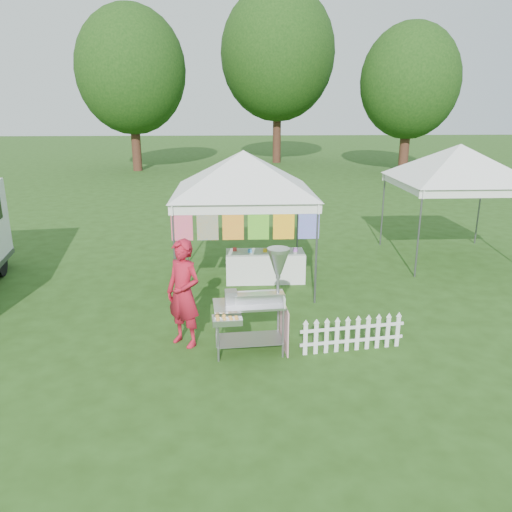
{
  "coord_description": "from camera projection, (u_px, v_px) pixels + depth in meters",
  "views": [
    {
      "loc": [
        -0.29,
        -7.47,
        3.95
      ],
      "look_at": [
        0.19,
        1.87,
        1.1
      ],
      "focal_mm": 35.0,
      "sensor_mm": 36.0,
      "label": 1
    }
  ],
  "objects": [
    {
      "name": "donut_cart",
      "position": [
        261.0,
        293.0,
        8.01
      ],
      "size": [
        1.26,
        0.95,
        1.77
      ],
      "rotation": [
        0.0,
        0.0,
        0.08
      ],
      "color": "gray",
      "rests_on": "ground"
    },
    {
      "name": "tree_left",
      "position": [
        131.0,
        71.0,
        29.22
      ],
      "size": [
        6.4,
        6.4,
        9.53
      ],
      "color": "#381F14",
      "rests_on": "ground"
    },
    {
      "name": "tree_right",
      "position": [
        410.0,
        81.0,
        28.3
      ],
      "size": [
        5.6,
        5.6,
        8.42
      ],
      "color": "#381F14",
      "rests_on": "ground"
    },
    {
      "name": "canopy_right",
      "position": [
        461.0,
        144.0,
        12.48
      ],
      "size": [
        4.24,
        4.24,
        3.45
      ],
      "color": "#59595E",
      "rests_on": "ground"
    },
    {
      "name": "ground",
      "position": [
        250.0,
        352.0,
        8.3
      ],
      "size": [
        120.0,
        120.0,
        0.0
      ],
      "primitive_type": "plane",
      "color": "#244313",
      "rests_on": "ground"
    },
    {
      "name": "tree_mid",
      "position": [
        278.0,
        54.0,
        33.11
      ],
      "size": [
        7.6,
        7.6,
        11.52
      ],
      "color": "#381F14",
      "rests_on": "ground"
    },
    {
      "name": "picket_fence",
      "position": [
        352.0,
        335.0,
        8.27
      ],
      "size": [
        1.79,
        0.27,
        0.56
      ],
      "rotation": [
        0.0,
        0.0,
        0.14
      ],
      "color": "white",
      "rests_on": "ground"
    },
    {
      "name": "display_table",
      "position": [
        265.0,
        266.0,
        11.58
      ],
      "size": [
        1.8,
        0.7,
        0.69
      ],
      "primitive_type": "cube",
      "color": "white",
      "rests_on": "ground"
    },
    {
      "name": "canopy_main",
      "position": [
        243.0,
        151.0,
        10.77
      ],
      "size": [
        4.24,
        4.24,
        3.45
      ],
      "color": "#59595E",
      "rests_on": "ground"
    },
    {
      "name": "vendor",
      "position": [
        184.0,
        293.0,
        8.32
      ],
      "size": [
        0.81,
        0.76,
        1.85
      ],
      "primitive_type": "imported",
      "rotation": [
        0.0,
        0.0,
        -0.65
      ],
      "color": "#A71428",
      "rests_on": "ground"
    }
  ]
}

